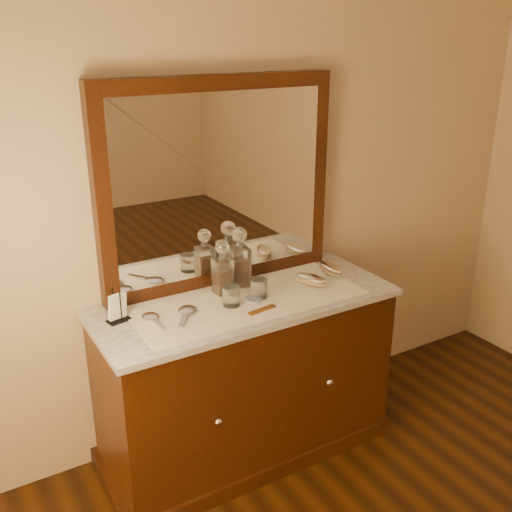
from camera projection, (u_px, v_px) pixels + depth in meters
name	position (u px, v px, depth m)	size (l,w,h in m)	color
dresser_cabinet	(246.00, 379.00, 2.94)	(1.40, 0.55, 0.82)	black
dresser_plinth	(246.00, 440.00, 3.08)	(1.46, 0.59, 0.08)	black
knob_left	(218.00, 422.00, 2.56)	(0.04, 0.04, 0.04)	silver
knob_right	(329.00, 382.00, 2.84)	(0.04, 0.04, 0.04)	silver
marble_top	(245.00, 302.00, 2.79)	(1.44, 0.59, 0.03)	white
mirror_frame	(219.00, 184.00, 2.80)	(1.20, 0.08, 1.00)	black
mirror_glass	(222.00, 186.00, 2.77)	(1.06, 0.01, 0.86)	white
lace_runner	(247.00, 300.00, 2.77)	(1.10, 0.45, 0.00)	white
pin_dish	(253.00, 299.00, 2.75)	(0.08, 0.08, 0.01)	silver
comb	(262.00, 310.00, 2.66)	(0.14, 0.03, 0.01)	brown
napkin_rack	(118.00, 308.00, 2.55)	(0.11, 0.08, 0.15)	black
decanter_left	(223.00, 273.00, 2.80)	(0.08, 0.08, 0.27)	brown
decanter_right	(240.00, 263.00, 2.88)	(0.10, 0.10, 0.30)	brown
brush_near	(312.00, 280.00, 2.93)	(0.14, 0.19, 0.05)	tan
brush_far	(331.00, 269.00, 3.06)	(0.08, 0.18, 0.05)	tan
hand_mirror_outer	(152.00, 318.00, 2.58)	(0.08, 0.19, 0.02)	silver
hand_mirror_inner	(186.00, 312.00, 2.63)	(0.16, 0.20, 0.02)	silver
tumblers	(245.00, 292.00, 2.74)	(0.23, 0.09, 0.09)	white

